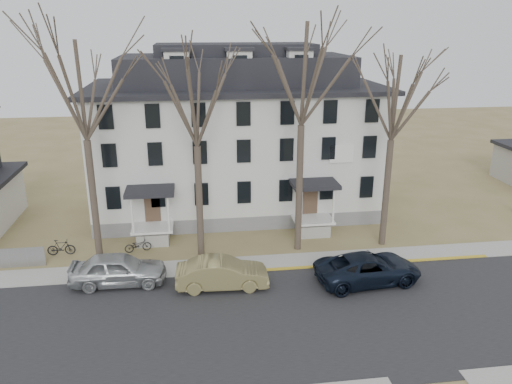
{
  "coord_description": "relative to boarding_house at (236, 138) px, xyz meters",
  "views": [
    {
      "loc": [
        -5.37,
        -18.02,
        13.4
      ],
      "look_at": [
        -1.73,
        9.0,
        4.14
      ],
      "focal_mm": 35.0,
      "sensor_mm": 36.0,
      "label": 1
    }
  ],
  "objects": [
    {
      "name": "ground",
      "position": [
        2.0,
        -17.95,
        -5.38
      ],
      "size": [
        120.0,
        120.0,
        0.0
      ],
      "primitive_type": "plane",
      "color": "olive",
      "rests_on": "ground"
    },
    {
      "name": "main_road",
      "position": [
        2.0,
        -15.95,
        -5.38
      ],
      "size": [
        120.0,
        10.0,
        0.04
      ],
      "primitive_type": "cube",
      "color": "#27272A",
      "rests_on": "ground"
    },
    {
      "name": "far_sidewalk",
      "position": [
        2.0,
        -9.95,
        -5.38
      ],
      "size": [
        120.0,
        2.0,
        0.08
      ],
      "primitive_type": "cube",
      "color": "#A09F97",
      "rests_on": "ground"
    },
    {
      "name": "yellow_curb",
      "position": [
        7.0,
        -10.85,
        -5.38
      ],
      "size": [
        14.0,
        0.25,
        0.06
      ],
      "primitive_type": "cube",
      "color": "gold",
      "rests_on": "ground"
    },
    {
      "name": "boarding_house",
      "position": [
        0.0,
        0.0,
        0.0
      ],
      "size": [
        20.8,
        12.36,
        12.05
      ],
      "color": "slate",
      "rests_on": "ground"
    },
    {
      "name": "tree_far_left",
      "position": [
        -9.0,
        -8.15,
        4.96
      ],
      "size": [
        8.4,
        8.4,
        13.72
      ],
      "color": "#473B31",
      "rests_on": "ground"
    },
    {
      "name": "tree_mid_left",
      "position": [
        -3.0,
        -8.15,
        4.22
      ],
      "size": [
        7.8,
        7.8,
        12.74
      ],
      "color": "#473B31",
      "rests_on": "ground"
    },
    {
      "name": "tree_center",
      "position": [
        3.0,
        -8.15,
        5.71
      ],
      "size": [
        9.0,
        9.0,
        14.7
      ],
      "color": "#473B31",
      "rests_on": "ground"
    },
    {
      "name": "tree_mid_right",
      "position": [
        8.5,
        -8.15,
        4.22
      ],
      "size": [
        7.8,
        7.8,
        12.74
      ],
      "color": "#473B31",
      "rests_on": "ground"
    },
    {
      "name": "car_silver",
      "position": [
        -7.5,
        -11.27,
        -4.51
      ],
      "size": [
        5.12,
        2.16,
        1.73
      ],
      "primitive_type": "imported",
      "rotation": [
        0.0,
        0.0,
        1.55
      ],
      "color": "#AAADAF",
      "rests_on": "ground"
    },
    {
      "name": "car_tan",
      "position": [
        -2.0,
        -12.37,
        -4.58
      ],
      "size": [
        4.94,
        1.9,
        1.61
      ],
      "primitive_type": "imported",
      "rotation": [
        0.0,
        0.0,
        1.53
      ],
      "color": "olive",
      "rests_on": "ground"
    },
    {
      "name": "car_navy",
      "position": [
        5.86,
        -12.84,
        -4.59
      ],
      "size": [
        5.96,
        3.22,
        1.59
      ],
      "primitive_type": "imported",
      "rotation": [
        0.0,
        0.0,
        1.68
      ],
      "color": "black",
      "rests_on": "ground"
    },
    {
      "name": "bicycle_left",
      "position": [
        -6.84,
        -7.34,
        -4.96
      ],
      "size": [
        1.69,
        0.87,
        0.85
      ],
      "primitive_type": "imported",
      "rotation": [
        0.0,
        0.0,
        1.77
      ],
      "color": "black",
      "rests_on": "ground"
    },
    {
      "name": "bicycle_right",
      "position": [
        -11.39,
        -7.2,
        -4.88
      ],
      "size": [
        1.65,
        0.47,
        0.99
      ],
      "primitive_type": "imported",
      "rotation": [
        0.0,
        0.0,
        1.57
      ],
      "color": "black",
      "rests_on": "ground"
    }
  ]
}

